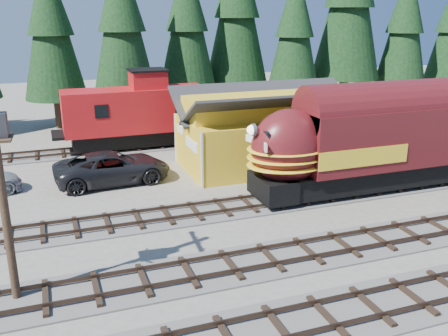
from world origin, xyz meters
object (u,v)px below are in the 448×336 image
object	(u,v)px
depot	(274,122)
locomotive	(385,142)
pickup_truck_a	(113,168)
caboose	(136,113)

from	to	relation	value
depot	locomotive	bearing A→B (deg)	-58.17
locomotive	pickup_truck_a	world-z (taller)	locomotive
locomotive	depot	bearing A→B (deg)	121.83
locomotive	caboose	bearing A→B (deg)	130.32
caboose	pickup_truck_a	size ratio (longest dim) A/B	1.53
locomotive	pickup_truck_a	xyz separation A→B (m)	(-14.82, 6.40, -1.82)
depot	locomotive	xyz separation A→B (m)	(4.03, -6.50, -0.18)
depot	caboose	xyz separation A→B (m)	(-7.85, 7.50, -0.25)
depot	pickup_truck_a	bearing A→B (deg)	-179.48
locomotive	caboose	size ratio (longest dim) A/B	1.68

